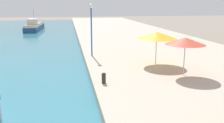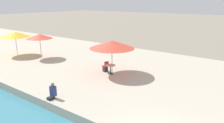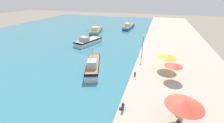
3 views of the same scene
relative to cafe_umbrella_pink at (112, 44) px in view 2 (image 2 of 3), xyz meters
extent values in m
cylinder|color=#B7B7B7|center=(0.00, 0.00, -1.28)|extent=(0.06, 0.06, 2.24)
cone|color=#E04C38|center=(0.00, 0.00, 0.00)|extent=(3.57, 3.57, 0.63)
cylinder|color=#B7B7B7|center=(-0.39, 8.82, -1.32)|extent=(0.06, 0.06, 2.17)
cone|color=#E04C38|center=(-0.39, 8.82, -0.16)|extent=(2.58, 2.58, 0.45)
cylinder|color=#B7B7B7|center=(-1.16, 11.99, -1.34)|extent=(0.06, 0.06, 2.13)
cone|color=yellow|center=(-1.16, 11.99, -0.15)|extent=(3.06, 3.06, 0.53)
cylinder|color=#333338|center=(-0.16, 0.04, -2.38)|extent=(0.44, 0.44, 0.04)
cylinder|color=#333338|center=(-0.16, 0.04, -2.05)|extent=(0.08, 0.08, 0.70)
cylinder|color=beige|center=(-0.16, 0.04, -1.68)|extent=(0.80, 0.80, 0.04)
cube|color=#2D2D33|center=(0.06, 0.75, -2.18)|extent=(0.43, 0.43, 0.45)
cube|color=red|center=(0.06, 0.75, -1.92)|extent=(0.50, 0.50, 0.06)
cube|color=red|center=(0.00, 0.56, -1.69)|extent=(0.40, 0.18, 0.40)
cube|color=#232328|center=(-6.08, 0.06, -2.32)|extent=(0.41, 0.28, 0.16)
cube|color=navy|center=(-5.88, 0.06, -1.93)|extent=(0.26, 0.36, 0.62)
sphere|color=#9E704C|center=(-5.88, 0.06, -1.51)|extent=(0.22, 0.22, 0.22)
camera|label=1|loc=(-7.76, -5.95, 2.22)|focal=40.00mm
camera|label=2|loc=(-13.51, -10.07, 3.34)|focal=35.00mm
camera|label=3|loc=(-3.23, -12.65, 9.35)|focal=24.00mm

